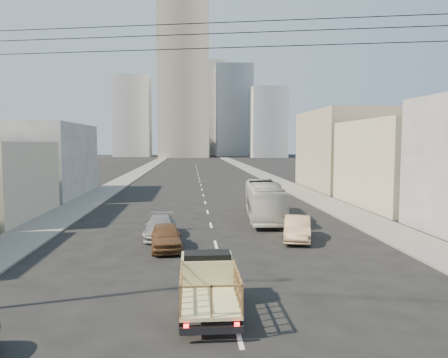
{
  "coord_description": "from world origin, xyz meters",
  "views": [
    {
      "loc": [
        -1.46,
        -10.96,
        5.92
      ],
      "look_at": [
        0.79,
        18.01,
        3.5
      ],
      "focal_mm": 35.0,
      "sensor_mm": 36.0,
      "label": 1
    }
  ],
  "objects": [
    {
      "name": "sidewalk_left",
      "position": [
        -11.75,
        70.0,
        0.06
      ],
      "size": [
        3.5,
        180.0,
        0.12
      ],
      "primitive_type": "cube",
      "color": "slate",
      "rests_on": "ground"
    },
    {
      "name": "sidewalk_right",
      "position": [
        11.75,
        70.0,
        0.06
      ],
      "size": [
        3.5,
        180.0,
        0.12
      ],
      "primitive_type": "cube",
      "color": "slate",
      "rests_on": "ground"
    },
    {
      "name": "lane_dashes",
      "position": [
        0.0,
        53.0,
        0.01
      ],
      "size": [
        0.15,
        104.0,
        0.01
      ],
      "color": "silver",
      "rests_on": "ground"
    },
    {
      "name": "flatbed_pickup",
      "position": [
        -0.86,
        3.92,
        1.09
      ],
      "size": [
        1.95,
        4.41,
        1.9
      ],
      "color": "#CAC187",
      "rests_on": "ground"
    },
    {
      "name": "city_bus",
      "position": [
        4.26,
        22.3,
        1.43
      ],
      "size": [
        3.22,
        10.45,
        2.87
      ],
      "primitive_type": "imported",
      "rotation": [
        0.0,
        0.0,
        -0.08
      ],
      "color": "#B9B9B5",
      "rests_on": "ground"
    },
    {
      "name": "sedan_brown",
      "position": [
        -2.82,
        13.13,
        0.71
      ],
      "size": [
        2.05,
        4.29,
        1.42
      ],
      "primitive_type": "imported",
      "rotation": [
        0.0,
        0.0,
        0.09
      ],
      "color": "brown",
      "rests_on": "ground"
    },
    {
      "name": "sedan_tan",
      "position": [
        5.03,
        14.82,
        0.72
      ],
      "size": [
        2.54,
        4.62,
        1.44
      ],
      "primitive_type": "imported",
      "rotation": [
        0.0,
        0.0,
        -0.24
      ],
      "color": "tan",
      "rests_on": "ground"
    },
    {
      "name": "sedan_grey",
      "position": [
        -3.35,
        16.27,
        0.66
      ],
      "size": [
        1.92,
        4.6,
        1.33
      ],
      "primitive_type": "imported",
      "rotation": [
        0.0,
        0.0,
        0.01
      ],
      "color": "gray",
      "rests_on": "ground"
    },
    {
      "name": "overhead_wires",
      "position": [
        0.0,
        1.5,
        8.97
      ],
      "size": [
        23.01,
        5.02,
        0.72
      ],
      "color": "black",
      "rests_on": "ground"
    },
    {
      "name": "bldg_right_mid",
      "position": [
        19.5,
        28.0,
        4.0
      ],
      "size": [
        11.0,
        14.0,
        8.0
      ],
      "primitive_type": "cube",
      "color": "#B5A791",
      "rests_on": "ground"
    },
    {
      "name": "bldg_right_far",
      "position": [
        20.0,
        44.0,
        5.0
      ],
      "size": [
        12.0,
        16.0,
        10.0
      ],
      "primitive_type": "cube",
      "color": "tan",
      "rests_on": "ground"
    },
    {
      "name": "bldg_left_far",
      "position": [
        -19.5,
        39.0,
        4.0
      ],
      "size": [
        12.0,
        16.0,
        8.0
      ],
      "primitive_type": "cube",
      "color": "gray",
      "rests_on": "ground"
    },
    {
      "name": "high_rise_tower",
      "position": [
        -4.0,
        170.0,
        30.0
      ],
      "size": [
        20.0,
        20.0,
        60.0
      ],
      "primitive_type": "cube",
      "color": "gray",
      "rests_on": "ground"
    },
    {
      "name": "midrise_ne",
      "position": [
        18.0,
        185.0,
        20.0
      ],
      "size": [
        16.0,
        16.0,
        40.0
      ],
      "primitive_type": "cube",
      "color": "#999CA2",
      "rests_on": "ground"
    },
    {
      "name": "midrise_nw",
      "position": [
        -26.0,
        180.0,
        17.0
      ],
      "size": [
        15.0,
        15.0,
        34.0
      ],
      "primitive_type": "cube",
      "color": "#999CA2",
      "rests_on": "ground"
    },
    {
      "name": "midrise_back",
      "position": [
        6.0,
        200.0,
        22.0
      ],
      "size": [
        18.0,
        18.0,
        44.0
      ],
      "primitive_type": "cube",
      "color": "gray",
      "rests_on": "ground"
    },
    {
      "name": "midrise_east",
      "position": [
        30.0,
        165.0,
        14.0
      ],
      "size": [
        14.0,
        14.0,
        28.0
      ],
      "primitive_type": "cube",
      "color": "#999CA2",
      "rests_on": "ground"
    }
  ]
}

